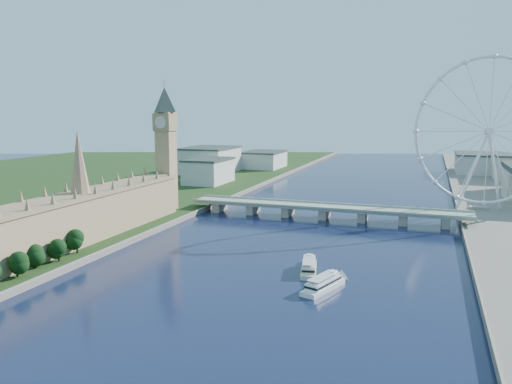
% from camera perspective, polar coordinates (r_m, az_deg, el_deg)
% --- Properties ---
extents(parliament_range, '(24.00, 200.00, 70.00)m').
position_cam_1_polar(parliament_range, '(331.77, -19.27, -2.64)').
color(parliament_range, tan).
rests_on(parliament_range, ground).
extents(big_ben, '(20.02, 20.02, 110.00)m').
position_cam_1_polar(big_ben, '(415.32, -10.30, 6.70)').
color(big_ben, tan).
rests_on(big_ben, ground).
extents(westminster_bridge, '(220.00, 22.00, 9.50)m').
position_cam_1_polar(westminster_bridge, '(398.21, 7.85, -2.03)').
color(westminster_bridge, gray).
rests_on(westminster_bridge, ground).
extents(london_eye, '(113.60, 39.12, 124.30)m').
position_cam_1_polar(london_eye, '(440.73, 25.09, 6.25)').
color(london_eye, silver).
rests_on(london_eye, ground).
extents(city_skyline, '(505.00, 280.00, 32.00)m').
position_cam_1_polar(city_skyline, '(647.77, 15.89, 2.94)').
color(city_skyline, beige).
rests_on(city_skyline, ground).
extents(tour_boat_near, '(14.26, 32.65, 7.02)m').
position_cam_1_polar(tour_boat_near, '(267.68, 6.05, -9.04)').
color(tour_boat_near, beige).
rests_on(tour_boat_near, ground).
extents(tour_boat_far, '(18.22, 33.03, 7.12)m').
position_cam_1_polar(tour_boat_far, '(243.19, 7.68, -10.98)').
color(tour_boat_far, silver).
rests_on(tour_boat_far, ground).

